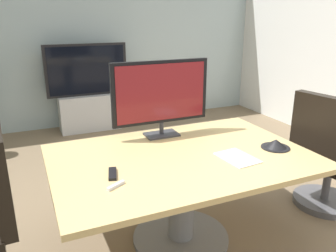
% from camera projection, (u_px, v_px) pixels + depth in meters
% --- Properties ---
extents(ground_plane, '(7.76, 7.76, 0.00)m').
position_uv_depth(ground_plane, '(184.00, 237.00, 2.73)').
color(ground_plane, '#7A664C').
extents(wall_back_glass_partition, '(5.83, 0.10, 2.72)m').
position_uv_depth(wall_back_glass_partition, '(89.00, 38.00, 5.24)').
color(wall_back_glass_partition, '#9EB2B7').
rests_on(wall_back_glass_partition, ground).
extents(conference_table, '(1.88, 1.27, 0.72)m').
position_uv_depth(conference_table, '(181.00, 177.00, 2.55)').
color(conference_table, tan).
rests_on(conference_table, ground).
extents(office_chair_right, '(0.63, 0.61, 1.09)m').
position_uv_depth(office_chair_right, '(324.00, 162.00, 3.02)').
color(office_chair_right, '#4C4C51').
rests_on(office_chair_right, ground).
extents(tv_monitor, '(0.84, 0.18, 0.64)m').
position_uv_depth(tv_monitor, '(161.00, 94.00, 2.80)').
color(tv_monitor, '#333338').
rests_on(tv_monitor, conference_table).
extents(wall_display_unit, '(1.20, 0.36, 1.31)m').
position_uv_depth(wall_display_unit, '(89.00, 102.00, 5.17)').
color(wall_display_unit, '#B7BABC').
rests_on(wall_display_unit, ground).
extents(conference_phone, '(0.22, 0.22, 0.07)m').
position_uv_depth(conference_phone, '(276.00, 144.00, 2.62)').
color(conference_phone, black).
rests_on(conference_phone, conference_table).
extents(remote_control, '(0.09, 0.18, 0.02)m').
position_uv_depth(remote_control, '(113.00, 174.00, 2.18)').
color(remote_control, black).
rests_on(remote_control, conference_table).
extents(whiteboard_marker, '(0.12, 0.08, 0.02)m').
position_uv_depth(whiteboard_marker, '(116.00, 186.00, 2.03)').
color(whiteboard_marker, silver).
rests_on(whiteboard_marker, conference_table).
extents(paper_notepad, '(0.24, 0.32, 0.01)m').
position_uv_depth(paper_notepad, '(237.00, 158.00, 2.44)').
color(paper_notepad, white).
rests_on(paper_notepad, conference_table).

